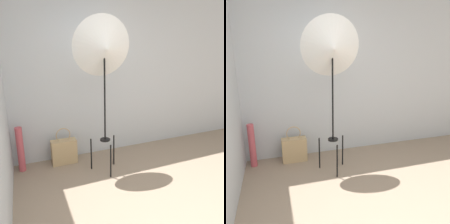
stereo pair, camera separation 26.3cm
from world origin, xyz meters
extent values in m
cube|color=#B7BCC1|center=(0.00, 2.44, 1.30)|extent=(8.00, 0.05, 2.60)
cylinder|color=black|center=(-0.05, 1.60, 0.23)|extent=(0.02, 0.02, 0.46)
cylinder|color=black|center=(-0.22, 1.90, 0.23)|extent=(0.02, 0.02, 0.46)
cylinder|color=black|center=(0.12, 1.90, 0.23)|extent=(0.02, 0.02, 0.46)
cylinder|color=black|center=(-0.05, 1.80, 0.46)|extent=(0.14, 0.14, 0.02)
cylinder|color=black|center=(-0.05, 1.80, 1.06)|extent=(0.02, 0.02, 1.20)
cone|color=white|center=(-0.05, 1.80, 1.66)|extent=(0.77, 0.34, 0.79)
cube|color=tan|center=(-0.54, 2.23, 0.18)|extent=(0.37, 0.16, 0.36)
torus|color=tan|center=(-0.54, 2.23, 0.45)|extent=(0.21, 0.01, 0.21)
cylinder|color=#BC4C56|center=(-1.13, 2.24, 0.32)|extent=(0.09, 0.09, 0.64)
camera|label=1|loc=(-1.04, -0.79, 1.61)|focal=35.00mm
camera|label=2|loc=(-0.79, -0.88, 1.61)|focal=35.00mm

